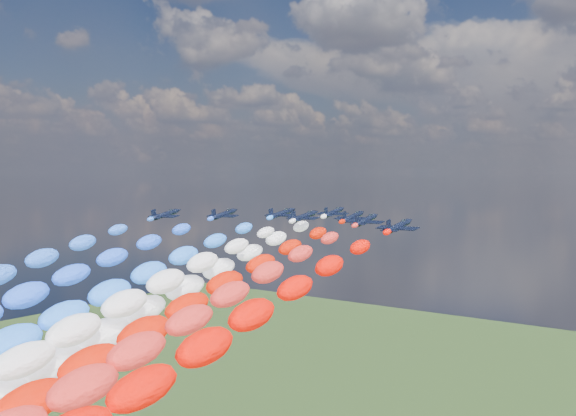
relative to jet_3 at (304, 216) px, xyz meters
The scene contains 13 objects.
jet_0 33.09m from the jet_3, 155.09° to the right, with size 7.93×10.63×2.34m, color black, non-canonical shape.
jet_1 20.29m from the jet_3, 165.85° to the right, with size 7.93×10.63×2.34m, color black, non-canonical shape.
jet_2 11.86m from the jet_3, 152.54° to the left, with size 7.93×10.63×2.34m, color black, non-canonical shape.
trail_2 64.02m from the jet_3, 99.85° to the right, with size 7.29×130.54×41.26m, color #2976FF, non-canonical shape.
jet_3 is the anchor object (origin of this frame).
trail_3 68.41m from the jet_3, 90.00° to the right, with size 7.29×130.54×41.26m, color white, non-canonical shape.
jet_4 17.47m from the jet_3, 100.16° to the left, with size 7.93×10.63×2.34m, color black, non-canonical shape.
trail_4 52.08m from the jet_3, 93.61° to the right, with size 7.29×130.54×41.26m, color white, non-canonical shape.
jet_5 10.94m from the jet_3, 26.48° to the left, with size 7.93×10.63×2.34m, color black, non-canonical shape.
trail_5 64.46m from the jet_3, 80.90° to the right, with size 7.29×130.54×41.26m, color red, non-canonical shape.
jet_6 17.61m from the jet_3, ahead, with size 7.93×10.63×2.34m, color black, non-canonical shape.
trail_6 72.94m from the jet_3, 75.73° to the right, with size 7.29×130.54×41.26m, color red, non-canonical shape.
jet_7 32.73m from the jet_3, 22.95° to the right, with size 7.93×10.63×2.34m, color black, non-canonical shape.
Camera 1 is at (88.99, -116.81, 114.88)m, focal length 42.47 mm.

